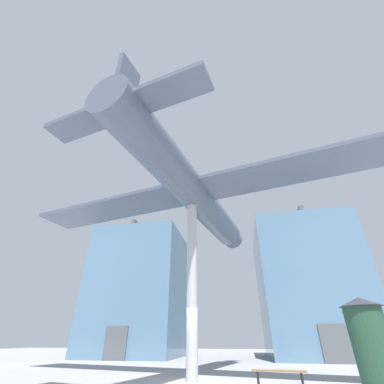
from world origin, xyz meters
TOP-DOWN VIEW (x-y plane):
  - ground_plane at (0.00, 0.00)m, footprint 80.00×80.00m
  - glass_pavilion_left at (-7.81, 15.42)m, footprint 8.06×11.45m
  - glass_pavilion_right at (7.81, 15.42)m, footprint 8.06×11.45m
  - support_pylon_central at (0.00, 0.00)m, footprint 0.46×0.46m
  - suspended_airplane at (0.04, 0.17)m, footprint 19.76×15.24m
  - visitor_person at (-0.36, 1.81)m, footprint 0.45×0.43m
  - plaza_bench at (3.07, -0.84)m, footprint 1.75×0.53m
  - info_kiosk at (5.71, -1.94)m, footprint 1.24×1.24m

SIDE VIEW (x-z plane):
  - ground_plane at x=0.00m, z-range 0.00..0.00m
  - plaza_bench at x=3.07m, z-range 0.19..0.69m
  - visitor_person at x=-0.36m, z-range 0.16..2.00m
  - info_kiosk at x=5.71m, z-range 0.04..2.56m
  - support_pylon_central at x=0.00m, z-range 0.00..7.26m
  - glass_pavilion_left at x=-7.81m, z-range -0.29..11.31m
  - glass_pavilion_right at x=7.81m, z-range -0.29..11.31m
  - suspended_airplane at x=0.04m, z-range 6.43..9.78m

